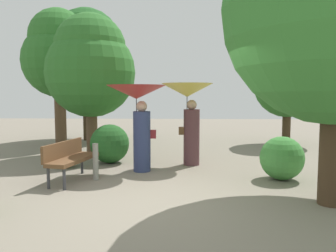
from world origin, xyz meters
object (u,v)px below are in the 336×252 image
at_px(tree_mid_left, 87,57).
at_px(tree_far_back, 91,65).
at_px(person_left, 138,106).
at_px(path_marker_post, 96,162).
at_px(tree_near_right, 288,78).
at_px(person_right, 188,104).
at_px(park_bench, 70,157).
at_px(tree_near_left, 59,54).

relative_size(tree_mid_left, tree_far_back, 1.24).
height_order(person_left, path_marker_post, person_left).
bearing_deg(tree_near_right, person_right, -133.85).
bearing_deg(tree_far_back, person_right, -23.63).
bearing_deg(park_bench, tree_near_right, -36.53).
bearing_deg(tree_mid_left, path_marker_post, -73.23).
relative_size(tree_far_back, path_marker_post, 5.33).
height_order(person_right, tree_far_back, tree_far_back).
height_order(park_bench, tree_near_left, tree_near_left).
bearing_deg(person_right, tree_near_left, 45.42).
xyz_separation_m(tree_near_left, tree_mid_left, (0.61, 1.43, 0.04)).
distance_m(park_bench, path_marker_post, 0.54).
bearing_deg(tree_mid_left, person_right, -50.37).
height_order(tree_near_left, tree_far_back, tree_near_left).
height_order(person_right, tree_near_right, tree_near_right).
distance_m(tree_near_right, tree_far_back, 6.96).
relative_size(person_left, path_marker_post, 2.60).
relative_size(person_left, park_bench, 1.30).
xyz_separation_m(person_left, tree_far_back, (-1.65, 2.04, 1.12)).
height_order(person_left, tree_far_back, tree_far_back).
xyz_separation_m(person_right, path_marker_post, (-2.00, -1.66, -1.18)).
relative_size(park_bench, path_marker_post, 2.00).
relative_size(park_bench, tree_near_right, 0.42).
relative_size(tree_near_left, tree_far_back, 1.16).
distance_m(person_right, tree_near_left, 5.85).
distance_m(person_right, tree_far_back, 3.29).
xyz_separation_m(tree_near_left, tree_far_back, (1.68, -2.06, -0.57)).
bearing_deg(person_right, park_bench, 116.53).
bearing_deg(park_bench, person_left, -42.40).
distance_m(park_bench, tree_mid_left, 7.20).
distance_m(tree_near_right, path_marker_post, 8.08).
relative_size(park_bench, tree_mid_left, 0.30).
xyz_separation_m(person_right, tree_near_right, (3.63, 3.78, 0.82)).
distance_m(person_left, tree_near_left, 5.55).
xyz_separation_m(person_left, park_bench, (-1.32, -0.96, -1.04)).
distance_m(tree_near_left, tree_mid_left, 1.56).
bearing_deg(tree_mid_left, tree_far_back, -72.84).
bearing_deg(tree_mid_left, park_bench, -77.74).
bearing_deg(tree_near_right, tree_far_back, -158.60).
relative_size(person_left, tree_near_right, 0.54).
relative_size(person_left, tree_far_back, 0.49).
distance_m(person_left, path_marker_post, 1.66).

